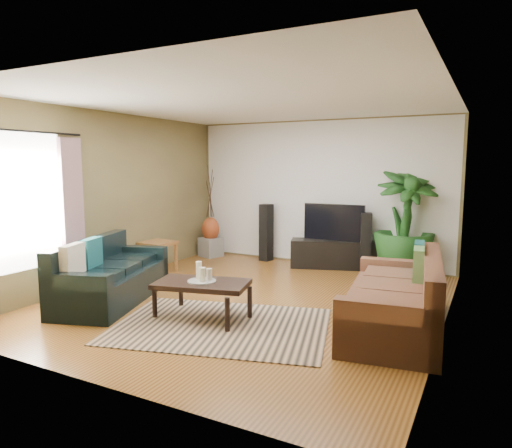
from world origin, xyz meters
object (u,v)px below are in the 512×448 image
Objects in this scene: potted_plant at (405,223)px; pedestal at (211,247)px; television at (334,222)px; vase at (211,229)px; coffee_table at (202,300)px; tv_stand at (333,254)px; sofa_left at (113,270)px; speaker_right at (366,242)px; sofa_right at (394,292)px; side_table at (158,257)px; speaker_left at (266,232)px.

pedestal is (-3.78, -0.17, -0.71)m from potted_plant.
vase is at bearing -176.22° from television.
vase is (-2.55, -0.17, -0.28)m from television.
coffee_table is 3.45m from tv_stand.
vase is at bearing -177.45° from potted_plant.
potted_plant reaches higher than tv_stand.
speaker_right is at bearing -56.71° from sofa_left.
speaker_right is (0.59, 0.00, 0.26)m from tv_stand.
tv_stand is at bearing -156.82° from sofa_right.
pedestal is at bearing 107.52° from coffee_table.
coffee_table is 1.08× the size of speaker_right.
speaker_right is 3.16m from pedestal.
tv_stand is (-1.58, 2.67, -0.17)m from sofa_right.
potted_plant is at bearing -18.19° from speaker_right.
tv_stand is at bearing 34.56° from side_table.
tv_stand is 3.09× the size of vase.
tv_stand is at bearing 9.66° from speaker_left.
coffee_table is 1.00× the size of television.
television is 2.03× the size of side_table.
speaker_right reaches higher than side_table.
sofa_right is 3.11m from tv_stand.
television is at bearing 9.66° from speaker_left.
sofa_right is 1.96× the size of coffee_table.
pedestal is at bearing 0.00° from vase.
side_table is at bearing -0.36° from sofa_left.
speaker_left is at bearing 89.24° from coffee_table.
speaker_right reaches higher than tv_stand.
potted_plant reaches higher than television.
side_table reaches higher than pedestal.
pedestal is at bearing -128.64° from sofa_right.
vase is at bearing 0.00° from pedestal.
potted_plant is at bearing 2.55° from vase.
potted_plant is (0.65, 0.00, 0.38)m from speaker_right.
tv_stand is 2.57m from vase.
coffee_table is at bearing -126.86° from speaker_right.
sofa_right is at bearing -97.63° from sofa_left.
speaker_right is at bearing -167.03° from sofa_right.
tv_stand is at bearing 161.81° from speaker_right.
sofa_left is 1.94× the size of speaker_right.
television is 1.24m from potted_plant.
sofa_left is 3.44m from speaker_left.
sofa_right is 4.83m from vase.
potted_plant is 4.67× the size of pedestal.
side_table is at bearing -91.37° from vase.
potted_plant reaches higher than pedestal.
speaker_right is 2.10× the size of vase.
potted_plant reaches higher than speaker_left.
sofa_left is at bearing -81.52° from pedestal.
speaker_right is 3.65m from side_table.
coffee_table is 1.01× the size of speaker_left.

